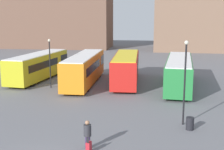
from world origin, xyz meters
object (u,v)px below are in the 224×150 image
(suitcase, at_px, (89,147))
(lamp_post_1, at_px, (50,59))
(bus_2, at_px, (126,67))
(trash_bin, at_px, (190,124))
(traveler, at_px, (87,132))
(bus_0, at_px, (39,65))
(lamp_post_0, at_px, (185,76))
(bus_1, at_px, (85,68))
(bus_3, at_px, (179,71))

(suitcase, relative_size, lamp_post_1, 0.17)
(bus_2, relative_size, trash_bin, 13.14)
(traveler, bearing_deg, lamp_post_1, 36.16)
(bus_0, xyz_separation_m, lamp_post_0, (15.60, -13.45, 1.77))
(bus_1, bearing_deg, traveler, -167.39)
(bus_0, relative_size, traveler, 6.81)
(lamp_post_0, distance_m, lamp_post_1, 15.91)
(trash_bin, bearing_deg, lamp_post_0, 111.71)
(bus_1, relative_size, trash_bin, 14.00)
(lamp_post_1, bearing_deg, bus_1, 39.48)
(bus_0, xyz_separation_m, bus_3, (16.05, -1.73, 0.01))
(bus_1, xyz_separation_m, lamp_post_0, (9.74, -11.96, 1.68))
(bus_2, distance_m, lamp_post_0, 14.21)
(trash_bin, bearing_deg, bus_0, 138.00)
(bus_0, height_order, bus_2, bus_2)
(lamp_post_0, bearing_deg, bus_1, 129.17)
(bus_0, height_order, lamp_post_0, lamp_post_0)
(bus_0, distance_m, suitcase, 21.34)
(traveler, distance_m, lamp_post_0, 7.82)
(bus_1, xyz_separation_m, traveler, (4.08, -16.78, -0.74))
(bus_3, xyz_separation_m, trash_bin, (-0.07, -12.65, -1.23))
(suitcase, xyz_separation_m, trash_bin, (5.87, 4.37, 0.11))
(bus_1, relative_size, traveler, 7.11)
(bus_2, relative_size, bus_3, 0.89)
(lamp_post_0, bearing_deg, trash_bin, -68.29)
(lamp_post_0, bearing_deg, bus_3, 87.82)
(lamp_post_0, bearing_deg, lamp_post_1, 143.54)
(bus_0, bearing_deg, lamp_post_1, -138.51)
(lamp_post_1, relative_size, trash_bin, 5.96)
(bus_0, xyz_separation_m, lamp_post_1, (2.81, -4.00, 1.37))
(lamp_post_1, height_order, trash_bin, lamp_post_1)
(traveler, bearing_deg, bus_2, 8.34)
(bus_1, relative_size, suitcase, 13.43)
(bus_1, bearing_deg, lamp_post_1, 128.44)
(suitcase, bearing_deg, trash_bin, -43.72)
(traveler, bearing_deg, suitcase, -151.06)
(traveler, distance_m, suitcase, 0.86)
(trash_bin, bearing_deg, lamp_post_1, 141.72)
(suitcase, bearing_deg, lamp_post_0, -36.40)
(bus_3, height_order, lamp_post_0, lamp_post_0)
(traveler, relative_size, suitcase, 1.89)
(bus_0, distance_m, traveler, 20.80)
(bus_0, height_order, traveler, bus_0)
(bus_0, bearing_deg, suitcase, -145.32)
(bus_3, bearing_deg, bus_0, 88.47)
(suitcase, relative_size, lamp_post_0, 0.15)
(suitcase, xyz_separation_m, lamp_post_1, (-7.29, 14.75, 2.71))
(traveler, xyz_separation_m, lamp_post_0, (5.67, 4.81, 2.42))
(bus_3, distance_m, traveler, 17.64)
(suitcase, bearing_deg, traveler, 28.94)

